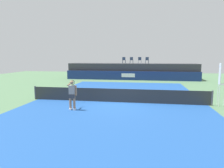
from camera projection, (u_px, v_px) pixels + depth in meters
ground_plane at (122, 94)px, 17.16m from camera, size 48.00×48.00×0.00m
court_inner at (117, 102)px, 14.22m from camera, size 12.00×22.00×0.00m
sponsor_wall at (131, 76)px, 27.34m from camera, size 18.00×0.22×1.20m
spectator_platform at (132, 71)px, 29.04m from camera, size 18.00×2.80×2.20m
spectator_chair_far_left at (124, 60)px, 28.74m from camera, size 0.45×0.45×0.89m
spectator_chair_left at (132, 60)px, 29.06m from camera, size 0.46×0.46×0.89m
spectator_chair_center at (140, 60)px, 28.61m from camera, size 0.45×0.45×0.89m
spectator_chair_right at (147, 60)px, 28.15m from camera, size 0.47×0.47×0.89m
umpire_chair at (221, 82)px, 12.95m from camera, size 0.47×0.47×2.76m
tennis_net at (118, 95)px, 14.16m from camera, size 12.40×0.02×0.95m
net_post_near at (35, 93)px, 15.15m from camera, size 0.10×0.10×1.00m
net_post_far at (212, 98)px, 13.16m from camera, size 0.10×0.10×1.00m
tennis_player at (72, 94)px, 12.09m from camera, size 0.75×1.13×1.77m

